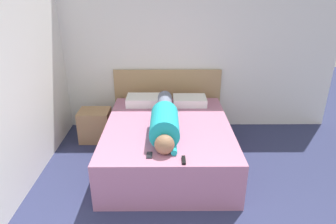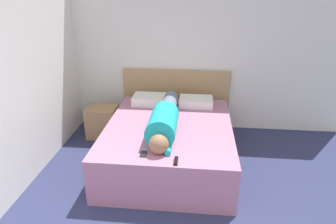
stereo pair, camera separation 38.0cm
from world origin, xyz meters
The scene contains 9 objects.
wall_back centered at (0.00, 3.99, 1.30)m, with size 5.09×0.06×2.60m.
bed centered at (-0.24, 2.75, 0.29)m, with size 1.68×2.03×0.58m.
headboard centered at (-0.24, 3.92, 0.51)m, with size 1.80×0.04×1.02m.
nightstand centered at (-1.40, 3.42, 0.25)m, with size 0.48×0.39×0.50m.
person_lying centered at (-0.29, 2.56, 0.73)m, with size 0.35×1.62×0.35m.
pillow_near_headboard centered at (-0.61, 3.49, 0.65)m, with size 0.54×0.37×0.13m.
pillow_second centered at (0.10, 3.49, 0.64)m, with size 0.52×0.37×0.12m.
tv_remote centered at (-0.08, 1.84, 0.60)m, with size 0.04×0.15×0.02m.
cell_phone centered at (-0.45, 1.95, 0.59)m, with size 0.06×0.13×0.01m.
Camera 1 is at (-0.27, -0.90, 2.33)m, focal length 32.00 mm.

